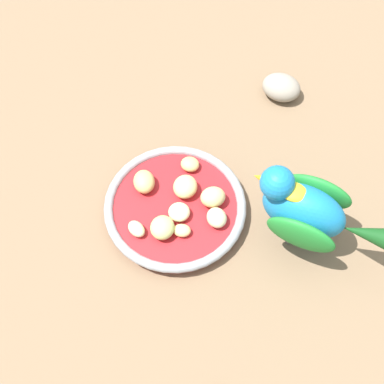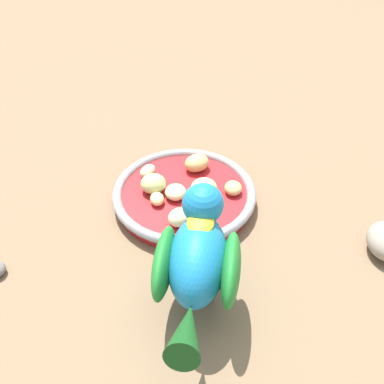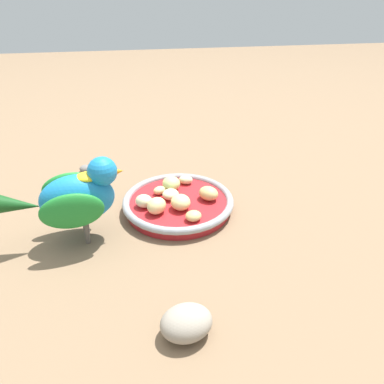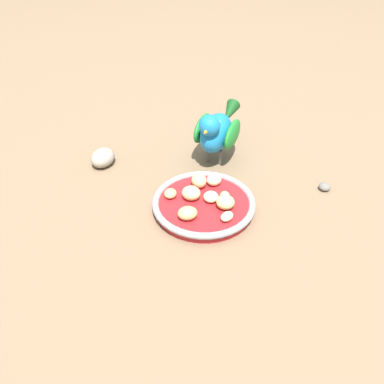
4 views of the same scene
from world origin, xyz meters
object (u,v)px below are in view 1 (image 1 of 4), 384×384
at_px(apple_piece_3, 217,218).
at_px(rock_large, 281,87).
at_px(feeding_bowl, 177,209).
at_px(apple_piece_5, 144,182).
at_px(apple_piece_2, 162,228).
at_px(apple_piece_6, 136,229).
at_px(apple_piece_8, 190,164).
at_px(apple_piece_0, 213,197).
at_px(apple_piece_4, 182,231).
at_px(parrot, 307,210).
at_px(apple_piece_1, 180,211).
at_px(apple_piece_7, 186,187).

bearing_deg(apple_piece_3, rock_large, 96.22).
xyz_separation_m(feeding_bowl, apple_piece_5, (-0.06, 0.01, 0.02)).
distance_m(apple_piece_2, apple_piece_6, 0.04).
height_order(apple_piece_5, apple_piece_8, apple_piece_5).
distance_m(apple_piece_6, rock_large, 0.34).
xyz_separation_m(apple_piece_0, apple_piece_4, (-0.01, -0.06, -0.01)).
height_order(feeding_bowl, apple_piece_5, apple_piece_5).
xyz_separation_m(apple_piece_0, parrot, (0.13, 0.02, 0.05)).
bearing_deg(feeding_bowl, apple_piece_6, -114.27).
xyz_separation_m(apple_piece_4, parrot, (0.14, 0.09, 0.05)).
bearing_deg(apple_piece_0, apple_piece_8, 149.69).
xyz_separation_m(apple_piece_0, apple_piece_6, (-0.07, -0.10, -0.01)).
distance_m(feeding_bowl, apple_piece_0, 0.06).
bearing_deg(apple_piece_1, parrot, 22.42).
bearing_deg(parrot, apple_piece_2, 25.66).
distance_m(apple_piece_2, parrot, 0.20).
height_order(apple_piece_3, apple_piece_8, apple_piece_3).
distance_m(apple_piece_8, rock_large, 0.21).
xyz_separation_m(feeding_bowl, apple_piece_2, (0.00, -0.04, 0.02)).
height_order(apple_piece_7, apple_piece_8, apple_piece_7).
distance_m(apple_piece_4, rock_large, 0.31).
bearing_deg(apple_piece_7, apple_piece_6, -106.08).
bearing_deg(apple_piece_0, feeding_bowl, -140.06).
height_order(apple_piece_7, parrot, parrot).
height_order(feeding_bowl, apple_piece_8, apple_piece_8).
relative_size(apple_piece_1, apple_piece_7, 0.83).
height_order(feeding_bowl, rock_large, rock_large).
relative_size(apple_piece_3, apple_piece_5, 0.83).
distance_m(apple_piece_0, apple_piece_8, 0.07).
bearing_deg(apple_piece_1, apple_piece_4, -52.23).
xyz_separation_m(apple_piece_0, apple_piece_3, (0.02, -0.02, -0.00)).
xyz_separation_m(apple_piece_2, apple_piece_8, (-0.02, 0.11, -0.01)).
bearing_deg(rock_large, feeding_bowl, -96.50).
xyz_separation_m(apple_piece_8, parrot, (0.19, -0.01, 0.05)).
bearing_deg(apple_piece_3, feeding_bowl, -171.41).
relative_size(apple_piece_5, apple_piece_8, 1.36).
relative_size(apple_piece_1, parrot, 0.15).
relative_size(apple_piece_3, rock_large, 0.50).
relative_size(feeding_bowl, apple_piece_6, 7.32).
distance_m(feeding_bowl, parrot, 0.19).
bearing_deg(rock_large, apple_piece_8, -103.43).
xyz_separation_m(apple_piece_8, rock_large, (0.05, 0.21, -0.01)).
bearing_deg(apple_piece_8, apple_piece_0, -30.31).
relative_size(apple_piece_5, rock_large, 0.60).
relative_size(apple_piece_4, apple_piece_6, 0.88).
distance_m(apple_piece_0, parrot, 0.14).
height_order(apple_piece_6, apple_piece_7, apple_piece_7).
distance_m(apple_piece_0, apple_piece_5, 0.10).
height_order(apple_piece_0, apple_piece_6, apple_piece_0).
height_order(apple_piece_3, rock_large, apple_piece_3).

